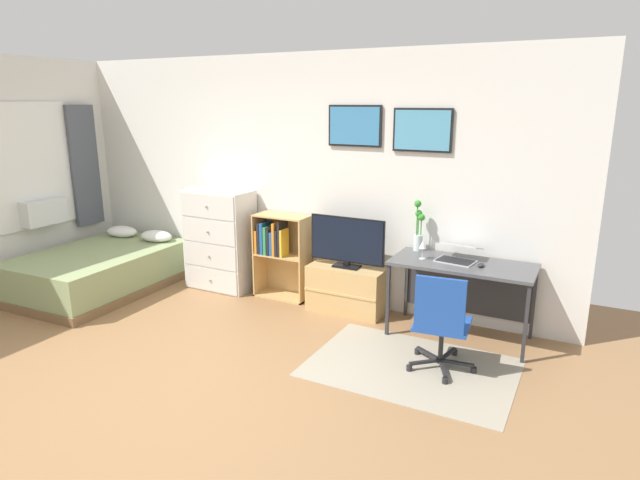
# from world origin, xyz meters

# --- Properties ---
(ground_plane) EXTENTS (7.20, 7.20, 0.00)m
(ground_plane) POSITION_xyz_m (0.00, 0.00, 0.00)
(ground_plane) COLOR #936B44
(wall_back_with_posters) EXTENTS (6.12, 0.09, 2.70)m
(wall_back_with_posters) POSITION_xyz_m (0.01, 2.43, 1.36)
(wall_back_with_posters) COLOR silver
(wall_back_with_posters) RESTS_ON ground_plane
(area_rug) EXTENTS (1.70, 1.20, 0.01)m
(area_rug) POSITION_xyz_m (1.77, 1.26, 0.00)
(area_rug) COLOR #9E937F
(area_rug) RESTS_ON ground_plane
(bed) EXTENTS (1.39, 1.95, 0.61)m
(bed) POSITION_xyz_m (-2.16, 1.42, 0.24)
(bed) COLOR brown
(bed) RESTS_ON ground_plane
(dresser) EXTENTS (0.79, 0.46, 1.19)m
(dresser) POSITION_xyz_m (-0.92, 2.15, 0.60)
(dresser) COLOR silver
(dresser) RESTS_ON ground_plane
(bookshelf) EXTENTS (0.63, 0.30, 0.96)m
(bookshelf) POSITION_xyz_m (-0.14, 2.22, 0.57)
(bookshelf) COLOR tan
(bookshelf) RESTS_ON ground_plane
(tv_stand) EXTENTS (0.82, 0.41, 0.50)m
(tv_stand) POSITION_xyz_m (0.75, 2.17, 0.25)
(tv_stand) COLOR tan
(tv_stand) RESTS_ON ground_plane
(television) EXTENTS (0.83, 0.16, 0.54)m
(television) POSITION_xyz_m (0.75, 2.15, 0.77)
(television) COLOR black
(television) RESTS_ON tv_stand
(desk) EXTENTS (1.30, 0.61, 0.74)m
(desk) POSITION_xyz_m (1.97, 2.14, 0.61)
(desk) COLOR #4C4C4F
(desk) RESTS_ON ground_plane
(office_chair) EXTENTS (0.57, 0.58, 0.86)m
(office_chair) POSITION_xyz_m (1.99, 1.29, 0.46)
(office_chair) COLOR #232326
(office_chair) RESTS_ON ground_plane
(laptop) EXTENTS (0.40, 0.42, 0.15)m
(laptop) POSITION_xyz_m (1.91, 2.14, 0.80)
(laptop) COLOR #B7B7BC
(laptop) RESTS_ON desk
(computer_mouse) EXTENTS (0.06, 0.10, 0.03)m
(computer_mouse) POSITION_xyz_m (2.14, 2.02, 0.76)
(computer_mouse) COLOR #262628
(computer_mouse) RESTS_ON desk
(bamboo_vase) EXTENTS (0.11, 0.10, 0.51)m
(bamboo_vase) POSITION_xyz_m (1.47, 2.29, 0.96)
(bamboo_vase) COLOR silver
(bamboo_vase) RESTS_ON desk
(wine_glass) EXTENTS (0.07, 0.07, 0.18)m
(wine_glass) POSITION_xyz_m (1.60, 2.01, 0.87)
(wine_glass) COLOR silver
(wine_glass) RESTS_ON desk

